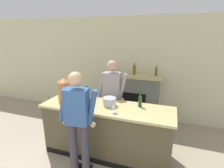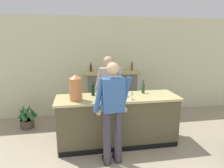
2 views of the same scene
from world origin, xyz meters
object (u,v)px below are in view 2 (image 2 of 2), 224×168
wine_bottle_rose_blush (93,89)px  wine_bottle_port_short (102,92)px  wine_bottle_riesling_slim (143,87)px  potted_plant_corner (27,117)px  fireplace_stone (112,93)px  wine_glass_front_left (131,93)px  copper_dispenser (76,88)px  ice_bucket_steel (119,92)px  person_bartender (108,91)px  person_customer (113,110)px  wine_glass_front_right (97,92)px

wine_bottle_rose_blush → wine_bottle_port_short: wine_bottle_port_short is taller
wine_bottle_riesling_slim → potted_plant_corner: bearing=160.5°
fireplace_stone → potted_plant_corner: bearing=-167.7°
wine_bottle_riesling_slim → wine_bottle_rose_blush: bearing=179.9°
wine_bottle_riesling_slim → wine_glass_front_left: size_ratio=1.61×
copper_dispenser → ice_bucket_steel: (0.86, 0.15, -0.17)m
wine_bottle_port_short → wine_glass_front_left: (0.56, -0.06, -0.03)m
copper_dispenser → wine_bottle_rose_blush: copper_dispenser is taller
person_bartender → copper_dispenser: bearing=-136.1°
person_customer → wine_glass_front_right: (-0.20, 0.58, 0.15)m
fireplace_stone → copper_dispenser: 2.05m
copper_dispenser → wine_bottle_port_short: bearing=-7.0°
person_bartender → wine_bottle_rose_blush: person_bartender is taller
potted_plant_corner → wine_bottle_rose_blush: wine_bottle_rose_blush is taller
wine_bottle_riesling_slim → wine_glass_front_left: wine_bottle_riesling_slim is taller
wine_bottle_port_short → wine_glass_front_right: 0.11m
wine_glass_front_left → wine_glass_front_right: 0.66m
ice_bucket_steel → wine_glass_front_left: (0.18, -0.27, 0.04)m
person_customer → ice_bucket_steel: (0.26, 0.72, 0.10)m
fireplace_stone → ice_bucket_steel: bearing=-94.6°
wine_glass_front_left → wine_glass_front_right: bearing=168.1°
wine_bottle_riesling_slim → person_bartender: bearing=148.6°
wine_glass_front_left → person_bartender: bearing=111.1°
wine_bottle_port_short → fireplace_stone: bearing=73.9°
potted_plant_corner → ice_bucket_steel: bearing=-26.9°
wine_bottle_rose_blush → ice_bucket_steel: bearing=-13.8°
wine_bottle_port_short → person_bartender: bearing=71.9°
fireplace_stone → wine_glass_front_left: 1.87m
wine_bottle_riesling_slim → wine_glass_front_right: 1.05m
potted_plant_corner → copper_dispenser: 1.98m
wine_bottle_port_short → wine_glass_front_left: bearing=-6.0°
potted_plant_corner → wine_bottle_port_short: bearing=-36.8°
fireplace_stone → potted_plant_corner: (-2.20, -0.48, -0.38)m
ice_bucket_steel → wine_bottle_riesling_slim: size_ratio=0.91×
fireplace_stone → wine_glass_front_left: (0.06, -1.81, 0.48)m
potted_plant_corner → person_bartender: person_bartender is taller
potted_plant_corner → wine_bottle_riesling_slim: wine_bottle_riesling_slim is taller
person_bartender → wine_bottle_port_short: size_ratio=5.09×
ice_bucket_steel → wine_glass_front_left: 0.33m
wine_glass_front_right → person_customer: bearing=-70.7°
potted_plant_corner → wine_glass_front_right: 2.19m
copper_dispenser → wine_bottle_riesling_slim: 1.44m
person_customer → wine_bottle_port_short: size_ratio=5.13×
copper_dispenser → wine_bottle_riesling_slim: copper_dispenser is taller
ice_bucket_steel → wine_bottle_rose_blush: size_ratio=0.87×
person_customer → copper_dispenser: size_ratio=3.63×
person_customer → wine_bottle_rose_blush: (-0.26, 0.85, 0.15)m
fireplace_stone → person_bartender: 1.08m
person_customer → wine_glass_front_left: (0.44, 0.45, 0.14)m
ice_bucket_steel → person_customer: bearing=-109.9°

